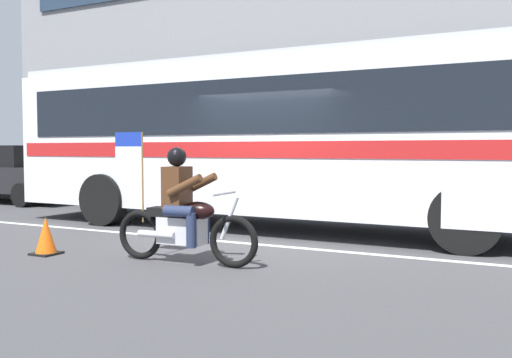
{
  "coord_description": "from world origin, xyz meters",
  "views": [
    {
      "loc": [
        4.13,
        -8.52,
        1.54
      ],
      "look_at": [
        0.11,
        -0.52,
        1.05
      ],
      "focal_mm": 38.82,
      "sensor_mm": 36.0,
      "label": 1
    }
  ],
  "objects_px": {
    "fire_hydrant": "(140,185)",
    "traffic_cone": "(46,237)",
    "parked_sedan_curbside": "(11,173)",
    "transit_bus": "(293,131)",
    "motorcycle_with_rider": "(183,214)"
  },
  "relations": [
    {
      "from": "fire_hydrant",
      "to": "traffic_cone",
      "type": "xyz_separation_m",
      "value": [
        3.61,
        -6.68,
        -0.26
      ]
    },
    {
      "from": "parked_sedan_curbside",
      "to": "fire_hydrant",
      "type": "xyz_separation_m",
      "value": [
        3.59,
        1.35,
        -0.33
      ]
    },
    {
      "from": "transit_bus",
      "to": "traffic_cone",
      "type": "height_order",
      "value": "transit_bus"
    },
    {
      "from": "parked_sedan_curbside",
      "to": "fire_hydrant",
      "type": "bearing_deg",
      "value": 20.66
    },
    {
      "from": "motorcycle_with_rider",
      "to": "transit_bus",
      "type": "bearing_deg",
      "value": 88.49
    },
    {
      "from": "transit_bus",
      "to": "traffic_cone",
      "type": "distance_m",
      "value": 4.81
    },
    {
      "from": "fire_hydrant",
      "to": "traffic_cone",
      "type": "distance_m",
      "value": 7.6
    },
    {
      "from": "parked_sedan_curbside",
      "to": "fire_hydrant",
      "type": "distance_m",
      "value": 3.86
    },
    {
      "from": "motorcycle_with_rider",
      "to": "fire_hydrant",
      "type": "distance_m",
      "value": 8.53
    },
    {
      "from": "fire_hydrant",
      "to": "traffic_cone",
      "type": "height_order",
      "value": "fire_hydrant"
    },
    {
      "from": "transit_bus",
      "to": "fire_hydrant",
      "type": "xyz_separation_m",
      "value": [
        -5.85,
        2.74,
        -1.36
      ]
    },
    {
      "from": "traffic_cone",
      "to": "fire_hydrant",
      "type": "bearing_deg",
      "value": 118.38
    },
    {
      "from": "parked_sedan_curbside",
      "to": "transit_bus",
      "type": "bearing_deg",
      "value": -8.36
    },
    {
      "from": "transit_bus",
      "to": "motorcycle_with_rider",
      "type": "xyz_separation_m",
      "value": [
        -0.09,
        -3.55,
        -1.22
      ]
    },
    {
      "from": "motorcycle_with_rider",
      "to": "fire_hydrant",
      "type": "xyz_separation_m",
      "value": [
        -5.75,
        6.29,
        -0.15
      ]
    }
  ]
}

